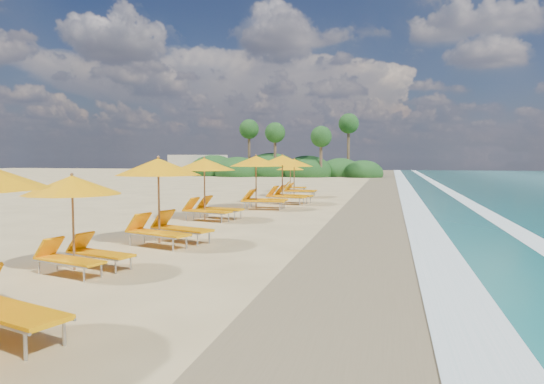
% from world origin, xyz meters
% --- Properties ---
extents(ground, '(160.00, 160.00, 0.00)m').
position_xyz_m(ground, '(0.00, 0.00, 0.00)').
color(ground, tan).
rests_on(ground, ground).
extents(wet_sand, '(4.00, 160.00, 0.01)m').
position_xyz_m(wet_sand, '(4.00, 0.00, 0.01)').
color(wet_sand, olive).
rests_on(wet_sand, ground).
extents(surf_foam, '(4.00, 160.00, 0.01)m').
position_xyz_m(surf_foam, '(6.70, 0.00, 0.03)').
color(surf_foam, white).
rests_on(surf_foam, ground).
extents(station_2, '(2.71, 2.63, 2.17)m').
position_xyz_m(station_2, '(-2.33, -8.61, 1.21)').
color(station_2, olive).
rests_on(station_2, ground).
extents(station_3, '(3.25, 3.19, 2.55)m').
position_xyz_m(station_3, '(-2.03, -4.98, 1.43)').
color(station_3, olive).
rests_on(station_3, ground).
extents(station_4, '(3.08, 2.96, 2.53)m').
position_xyz_m(station_4, '(-2.77, 0.65, 1.42)').
color(station_4, olive).
rests_on(station_4, ground).
extents(station_5, '(2.94, 2.74, 2.64)m').
position_xyz_m(station_5, '(-1.83, 5.25, 1.48)').
color(station_5, olive).
rests_on(station_5, ground).
extents(station_6, '(3.24, 3.10, 2.68)m').
position_xyz_m(station_6, '(-1.16, 8.18, 1.50)').
color(station_6, olive).
rests_on(station_6, ground).
extents(station_7, '(2.63, 2.42, 2.45)m').
position_xyz_m(station_7, '(-1.42, 12.90, 1.37)').
color(station_7, olive).
rests_on(station_7, ground).
extents(station_8, '(2.33, 2.19, 2.04)m').
position_xyz_m(station_8, '(-2.55, 17.23, 1.14)').
color(station_8, olive).
rests_on(station_8, ground).
extents(treeline, '(25.80, 8.80, 9.74)m').
position_xyz_m(treeline, '(-9.94, 45.51, 1.00)').
color(treeline, '#163D14').
rests_on(treeline, ground).
extents(beach_building, '(7.00, 5.00, 2.80)m').
position_xyz_m(beach_building, '(-22.00, 48.00, 1.40)').
color(beach_building, beige).
rests_on(beach_building, ground).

